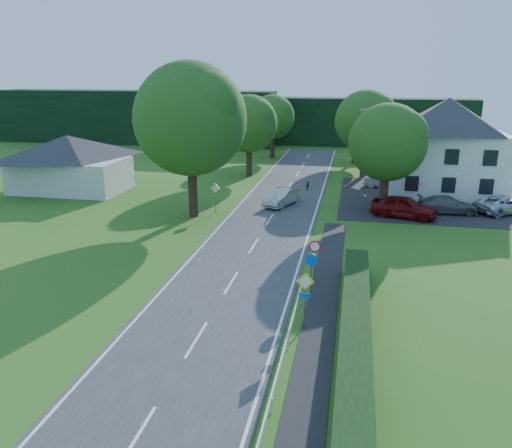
% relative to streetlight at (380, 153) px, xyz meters
% --- Properties ---
extents(ground, '(160.00, 160.00, 0.00)m').
position_rel_streetlight_xyz_m(ground, '(-8.06, -30.00, -4.46)').
color(ground, '#2B5B1A').
rests_on(ground, ground).
extents(road, '(7.00, 80.00, 0.04)m').
position_rel_streetlight_xyz_m(road, '(-8.06, -10.00, -4.44)').
color(road, '#37383A').
rests_on(road, ground).
extents(footpath, '(1.50, 44.00, 0.04)m').
position_rel_streetlight_xyz_m(footpath, '(-3.11, -28.00, -4.44)').
color(footpath, '#232326').
rests_on(footpath, ground).
extents(parking_pad, '(14.00, 16.00, 0.04)m').
position_rel_streetlight_xyz_m(parking_pad, '(3.94, 3.00, -4.44)').
color(parking_pad, '#232326').
rests_on(parking_pad, ground).
extents(line_edge_left, '(0.12, 80.00, 0.01)m').
position_rel_streetlight_xyz_m(line_edge_left, '(-11.31, -10.00, -4.42)').
color(line_edge_left, white).
rests_on(line_edge_left, road).
extents(line_edge_right, '(0.12, 80.00, 0.01)m').
position_rel_streetlight_xyz_m(line_edge_right, '(-4.81, -10.00, -4.42)').
color(line_edge_right, white).
rests_on(line_edge_right, road).
extents(line_centre, '(0.12, 80.00, 0.01)m').
position_rel_streetlight_xyz_m(line_centre, '(-8.06, -10.00, -4.42)').
color(line_centre, white).
rests_on(line_centre, road).
extents(tree_main, '(9.40, 9.40, 11.64)m').
position_rel_streetlight_xyz_m(tree_main, '(-14.06, -6.00, 1.36)').
color(tree_main, '#2C5519').
rests_on(tree_main, ground).
extents(tree_left_far, '(7.00, 7.00, 8.58)m').
position_rel_streetlight_xyz_m(tree_left_far, '(-13.06, 10.00, -0.17)').
color(tree_left_far, '#2C5519').
rests_on(tree_left_far, ground).
extents(tree_right_far, '(7.40, 7.40, 9.09)m').
position_rel_streetlight_xyz_m(tree_right_far, '(-1.06, 12.00, 0.08)').
color(tree_right_far, '#2C5519').
rests_on(tree_right_far, ground).
extents(tree_left_back, '(6.60, 6.60, 8.07)m').
position_rel_streetlight_xyz_m(tree_left_back, '(-12.56, 22.00, -0.43)').
color(tree_left_back, '#2C5519').
rests_on(tree_left_back, ground).
extents(tree_right_back, '(6.20, 6.20, 7.56)m').
position_rel_streetlight_xyz_m(tree_right_back, '(-2.06, 20.00, -0.68)').
color(tree_right_back, '#2C5519').
rests_on(tree_right_back, ground).
extents(tree_right_mid, '(7.00, 7.00, 8.58)m').
position_rel_streetlight_xyz_m(tree_right_mid, '(0.44, -2.00, -0.17)').
color(tree_right_mid, '#2C5519').
rests_on(tree_right_mid, ground).
extents(treeline_left, '(44.00, 6.00, 8.00)m').
position_rel_streetlight_xyz_m(treeline_left, '(-36.06, 32.00, -0.46)').
color(treeline_left, black).
rests_on(treeline_left, ground).
extents(treeline_right, '(30.00, 5.00, 7.00)m').
position_rel_streetlight_xyz_m(treeline_right, '(-0.06, 36.00, -0.96)').
color(treeline_right, black).
rests_on(treeline_right, ground).
extents(bungalow_left, '(11.00, 6.50, 5.20)m').
position_rel_streetlight_xyz_m(bungalow_left, '(-28.06, 0.00, -1.75)').
color(bungalow_left, silver).
rests_on(bungalow_left, ground).
extents(house_white, '(10.60, 8.40, 8.60)m').
position_rel_streetlight_xyz_m(house_white, '(5.94, 6.00, -0.06)').
color(house_white, silver).
rests_on(house_white, ground).
extents(streetlight, '(2.03, 0.18, 8.00)m').
position_rel_streetlight_xyz_m(streetlight, '(0.00, 0.00, 0.00)').
color(streetlight, slate).
rests_on(streetlight, ground).
extents(sign_priority_right, '(0.78, 0.09, 2.59)m').
position_rel_streetlight_xyz_m(sign_priority_right, '(-3.76, -22.02, -2.67)').
color(sign_priority_right, slate).
rests_on(sign_priority_right, ground).
extents(sign_roundabout, '(0.64, 0.08, 2.37)m').
position_rel_streetlight_xyz_m(sign_roundabout, '(-3.76, -19.02, -2.79)').
color(sign_roundabout, slate).
rests_on(sign_roundabout, ground).
extents(sign_speed_limit, '(0.64, 0.11, 2.37)m').
position_rel_streetlight_xyz_m(sign_speed_limit, '(-3.76, -17.03, -2.70)').
color(sign_speed_limit, slate).
rests_on(sign_speed_limit, ground).
extents(sign_priority_left, '(0.78, 0.09, 2.44)m').
position_rel_streetlight_xyz_m(sign_priority_left, '(-12.56, -5.02, -2.75)').
color(sign_priority_left, slate).
rests_on(sign_priority_left, ground).
extents(moving_car, '(2.90, 4.51, 1.40)m').
position_rel_streetlight_xyz_m(moving_car, '(-7.76, -1.54, -3.72)').
color(moving_car, '#BAB9BF').
rests_on(moving_car, road).
extents(motorcycle, '(0.60, 1.66, 0.87)m').
position_rel_streetlight_xyz_m(motorcycle, '(-6.26, 5.12, -3.99)').
color(motorcycle, black).
rests_on(motorcycle, road).
extents(parked_car_red, '(5.29, 3.21, 1.68)m').
position_rel_streetlight_xyz_m(parked_car_red, '(1.95, -3.32, -3.58)').
color(parked_car_red, maroon).
rests_on(parked_car_red, parking_pad).
extents(parked_car_silver_a, '(4.17, 2.05, 1.32)m').
position_rel_streetlight_xyz_m(parked_car_silver_a, '(0.99, 7.00, -3.77)').
color(parked_car_silver_a, silver).
rests_on(parked_car_silver_a, parking_pad).
extents(parked_car_grey, '(4.74, 2.15, 1.34)m').
position_rel_streetlight_xyz_m(parked_car_grey, '(5.46, -1.38, -3.75)').
color(parked_car_grey, '#57585D').
rests_on(parked_car_grey, parking_pad).
extents(parked_car_silver_b, '(5.48, 4.57, 1.39)m').
position_rel_streetlight_xyz_m(parked_car_silver_b, '(9.94, -0.42, -3.73)').
color(parked_car_silver_b, silver).
rests_on(parked_car_silver_b, parking_pad).
extents(parasol, '(2.33, 2.36, 1.83)m').
position_rel_streetlight_xyz_m(parasol, '(3.03, 1.62, -3.51)').
color(parasol, red).
rests_on(parasol, parking_pad).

